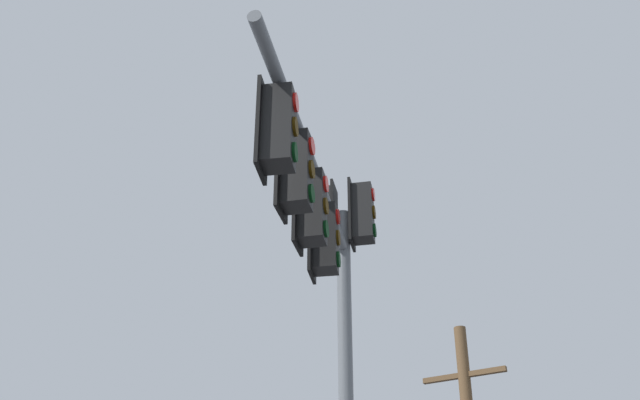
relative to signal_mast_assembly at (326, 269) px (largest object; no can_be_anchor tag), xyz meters
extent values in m
cylinder|color=slate|center=(0.09, 1.11, 0.93)|extent=(0.59, 4.88, 0.14)
cube|color=black|center=(-0.43, -1.30, 1.48)|extent=(0.33, 0.33, 0.90)
cube|color=black|center=(-0.26, -1.32, 1.48)|extent=(0.08, 0.44, 1.04)
cylinder|color=red|center=(-0.60, -1.28, 1.78)|extent=(0.05, 0.20, 0.20)
cylinder|color=#3C2703|center=(-0.60, -1.28, 1.48)|extent=(0.05, 0.20, 0.20)
cylinder|color=black|center=(-0.60, -1.28, 1.18)|extent=(0.05, 0.20, 0.20)
cube|color=black|center=(0.17, -1.36, 1.48)|extent=(0.33, 0.33, 0.90)
cube|color=black|center=(0.00, -1.34, 1.48)|extent=(0.08, 0.44, 1.04)
cylinder|color=red|center=(0.33, -1.37, 1.78)|extent=(0.05, 0.20, 0.20)
cylinder|color=#3C2703|center=(0.33, -1.37, 1.48)|extent=(0.05, 0.20, 0.20)
cylinder|color=black|center=(0.33, -1.37, 1.18)|extent=(0.05, 0.20, 0.20)
cube|color=black|center=(0.00, 0.08, 0.38)|extent=(0.32, 0.32, 0.90)
cube|color=black|center=(0.17, 0.07, 0.38)|extent=(0.07, 0.44, 1.04)
cylinder|color=red|center=(-0.17, 0.09, 0.68)|extent=(0.04, 0.20, 0.20)
cylinder|color=#3C2703|center=(-0.17, 0.09, 0.38)|extent=(0.04, 0.20, 0.20)
cylinder|color=black|center=(-0.17, 0.09, 0.08)|extent=(0.04, 0.20, 0.20)
cube|color=black|center=(0.07, 0.90, 0.38)|extent=(0.33, 0.33, 0.90)
cube|color=black|center=(0.24, 0.88, 0.38)|extent=(0.09, 0.44, 1.04)
cylinder|color=red|center=(-0.09, 0.92, 0.68)|extent=(0.05, 0.20, 0.20)
cylinder|color=#3C2703|center=(-0.09, 0.92, 0.38)|extent=(0.05, 0.20, 0.20)
cylinder|color=black|center=(-0.09, 0.92, 0.08)|extent=(0.05, 0.20, 0.20)
cube|color=black|center=(0.15, 1.71, 0.38)|extent=(0.33, 0.33, 0.90)
cube|color=black|center=(0.32, 1.69, 0.38)|extent=(0.09, 0.44, 1.04)
cylinder|color=red|center=(-0.02, 1.73, 0.68)|extent=(0.05, 0.20, 0.20)
cylinder|color=#3C2703|center=(-0.02, 1.73, 0.38)|extent=(0.05, 0.20, 0.20)
cylinder|color=black|center=(-0.02, 1.73, 0.08)|extent=(0.05, 0.20, 0.20)
cube|color=black|center=(0.22, 2.53, 0.38)|extent=(0.31, 0.31, 0.90)
cube|color=black|center=(0.39, 2.52, 0.38)|extent=(0.06, 0.44, 1.04)
cylinder|color=red|center=(0.06, 2.54, 0.68)|extent=(0.04, 0.20, 0.20)
cylinder|color=#3C2703|center=(0.06, 2.54, 0.38)|extent=(0.04, 0.20, 0.20)
cylinder|color=black|center=(0.06, 2.54, 0.08)|extent=(0.04, 0.20, 0.20)
cube|color=brown|center=(-2.36, -9.19, 1.40)|extent=(1.90, 0.92, 0.12)
camera|label=1|loc=(-0.82, 8.80, -4.08)|focal=43.86mm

